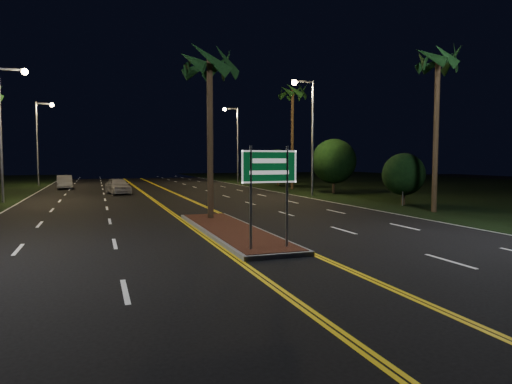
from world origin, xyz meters
name	(u,v)px	position (x,y,z in m)	size (l,w,h in m)	color
ground	(308,274)	(0.00, 0.00, 0.00)	(120.00, 120.00, 0.00)	black
grass_right	(472,188)	(30.00, 25.00, 0.00)	(40.00, 110.00, 0.01)	black
median_island	(231,230)	(0.00, 7.00, 0.08)	(2.25, 10.25, 0.17)	gray
highway_sign	(269,176)	(0.00, 2.80, 2.40)	(1.80, 0.08, 3.20)	gray
streetlight_left_mid	(6,118)	(-10.61, 24.00, 5.66)	(1.91, 0.44, 9.00)	gray
streetlight_left_far	(41,133)	(-10.61, 44.00, 5.66)	(1.91, 0.44, 9.00)	gray
streetlight_right_mid	(308,124)	(10.61, 22.00, 5.66)	(1.91, 0.44, 9.00)	gray
streetlight_right_far	(235,136)	(10.61, 42.00, 5.66)	(1.91, 0.44, 9.00)	gray
palm_median	(210,64)	(0.00, 10.50, 7.28)	(2.40, 2.40, 8.30)	#382819
palm_right_near	(438,61)	(12.50, 10.00, 8.21)	(2.40, 2.40, 9.30)	#382819
palm_right_far	(293,93)	(12.80, 30.00, 9.14)	(2.40, 2.40, 10.30)	#382819
shrub_near	(404,174)	(13.50, 14.00, 1.95)	(2.70, 2.70, 3.30)	#382819
shrub_mid	(334,161)	(14.00, 24.00, 2.73)	(3.78, 3.78, 4.62)	#382819
shrub_far	(278,164)	(13.80, 36.00, 2.34)	(3.24, 3.24, 3.96)	#382819
car_near	(118,185)	(-3.36, 29.20, 0.79)	(2.04, 4.76, 1.59)	silver
car_far	(64,181)	(-8.01, 37.95, 0.76)	(1.96, 4.58, 1.53)	silver
warning_sign	(403,175)	(13.00, 13.37, 1.90)	(1.21, 0.10, 2.87)	gray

